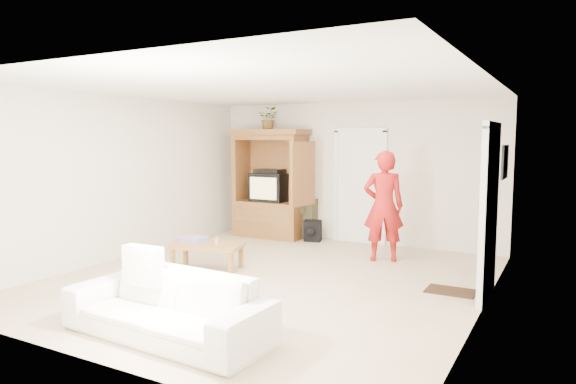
# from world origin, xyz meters

# --- Properties ---
(floor) EXTENTS (6.00, 6.00, 0.00)m
(floor) POSITION_xyz_m (0.00, 0.00, 0.00)
(floor) COLOR tan
(floor) RESTS_ON ground
(ceiling) EXTENTS (6.00, 6.00, 0.00)m
(ceiling) POSITION_xyz_m (0.00, 0.00, 2.60)
(ceiling) COLOR white
(ceiling) RESTS_ON floor
(wall_back) EXTENTS (5.50, 0.00, 5.50)m
(wall_back) POSITION_xyz_m (0.00, 3.00, 1.30)
(wall_back) COLOR silver
(wall_back) RESTS_ON floor
(wall_front) EXTENTS (5.50, 0.00, 5.50)m
(wall_front) POSITION_xyz_m (0.00, -3.00, 1.30)
(wall_front) COLOR silver
(wall_front) RESTS_ON floor
(wall_left) EXTENTS (0.00, 6.00, 6.00)m
(wall_left) POSITION_xyz_m (-2.75, 0.00, 1.30)
(wall_left) COLOR silver
(wall_left) RESTS_ON floor
(wall_right) EXTENTS (0.00, 6.00, 6.00)m
(wall_right) POSITION_xyz_m (2.75, 0.00, 1.30)
(wall_right) COLOR silver
(wall_right) RESTS_ON floor
(armoire) EXTENTS (1.82, 1.14, 2.10)m
(armoire) POSITION_xyz_m (-1.58, 2.66, 0.91)
(armoire) COLOR brown
(armoire) RESTS_ON floor
(door_back) EXTENTS (0.85, 0.05, 2.04)m
(door_back) POSITION_xyz_m (0.15, 2.97, 1.02)
(door_back) COLOR white
(door_back) RESTS_ON floor
(doorway_right) EXTENTS (0.05, 0.90, 2.04)m
(doorway_right) POSITION_xyz_m (2.73, 0.60, 1.02)
(doorway_right) COLOR black
(doorway_right) RESTS_ON floor
(framed_picture) EXTENTS (0.03, 0.60, 0.48)m
(framed_picture) POSITION_xyz_m (2.73, 1.90, 1.60)
(framed_picture) COLOR black
(framed_picture) RESTS_ON wall_right
(doormat) EXTENTS (0.60, 0.40, 0.02)m
(doormat) POSITION_xyz_m (2.30, 0.60, 0.01)
(doormat) COLOR #382316
(doormat) RESTS_ON floor
(plant) EXTENTS (0.47, 0.44, 0.42)m
(plant) POSITION_xyz_m (-1.60, 2.63, 2.31)
(plant) COLOR #4C7238
(plant) RESTS_ON armoire
(man) EXTENTS (0.75, 0.64, 1.74)m
(man) POSITION_xyz_m (1.00, 1.79, 0.87)
(man) COLOR #A81716
(man) RESTS_ON floor
(sofa) EXTENTS (2.17, 0.93, 0.62)m
(sofa) POSITION_xyz_m (0.18, -2.26, 0.31)
(sofa) COLOR white
(sofa) RESTS_ON floor
(coffee_table) EXTENTS (1.14, 0.81, 0.38)m
(coffee_table) POSITION_xyz_m (-1.09, 0.01, 0.33)
(coffee_table) COLOR #A07137
(coffee_table) RESTS_ON floor
(towel) EXTENTS (0.39, 0.29, 0.08)m
(towel) POSITION_xyz_m (-1.36, 0.01, 0.42)
(towel) COLOR #D94885
(towel) RESTS_ON coffee_table
(candle) EXTENTS (0.08, 0.08, 0.10)m
(candle) POSITION_xyz_m (-0.95, 0.06, 0.43)
(candle) COLOR tan
(candle) RESTS_ON coffee_table
(backpack_black) EXTENTS (0.35, 0.25, 0.39)m
(backpack_black) POSITION_xyz_m (-0.63, 2.60, 0.20)
(backpack_black) COLOR black
(backpack_black) RESTS_ON floor
(backpack_olive) EXTENTS (0.41, 0.31, 0.76)m
(backpack_olive) POSITION_xyz_m (-0.91, 2.85, 0.38)
(backpack_olive) COLOR #47442B
(backpack_olive) RESTS_ON floor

